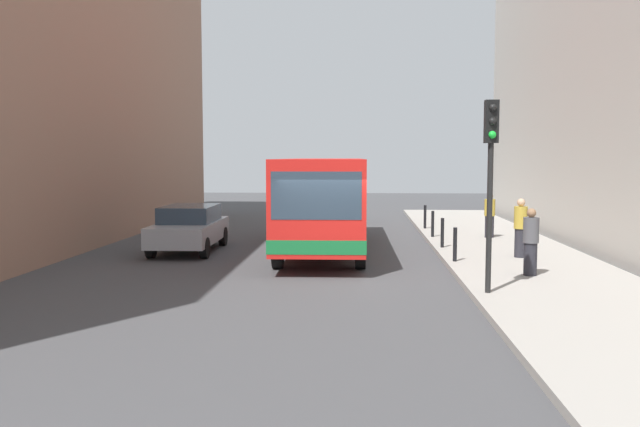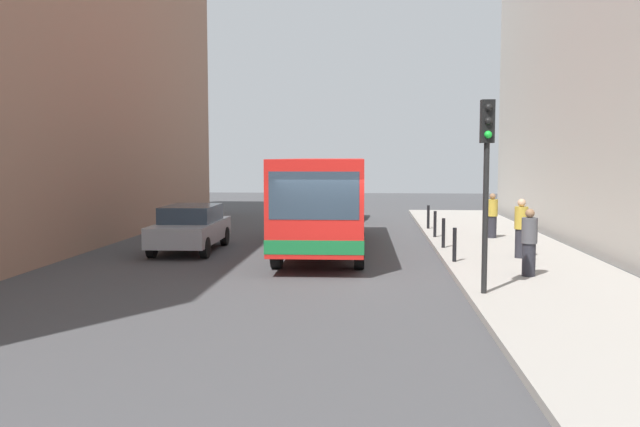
# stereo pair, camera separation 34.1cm
# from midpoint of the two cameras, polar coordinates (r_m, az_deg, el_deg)

# --- Properties ---
(ground_plane) EXTENTS (80.00, 80.00, 0.00)m
(ground_plane) POSITION_cam_midpoint_polar(r_m,az_deg,el_deg) (17.41, 1.17, -5.28)
(ground_plane) COLOR #424244
(sidewalk) EXTENTS (4.40, 40.00, 0.15)m
(sidewalk) POSITION_cam_midpoint_polar(r_m,az_deg,el_deg) (17.93, 18.74, -5.00)
(sidewalk) COLOR #9E9991
(sidewalk) RESTS_ON ground
(bus) EXTENTS (2.72, 11.06, 3.00)m
(bus) POSITION_cam_midpoint_polar(r_m,az_deg,el_deg) (22.19, 0.90, 1.39)
(bus) COLOR red
(bus) RESTS_ON ground
(car_beside_bus) EXTENTS (1.93, 4.43, 1.48)m
(car_beside_bus) POSITION_cam_midpoint_polar(r_m,az_deg,el_deg) (22.16, -10.53, -1.14)
(car_beside_bus) COLOR #A5A8AD
(car_beside_bus) RESTS_ON ground
(car_behind_bus) EXTENTS (2.10, 4.51, 1.48)m
(car_behind_bus) POSITION_cam_midpoint_polar(r_m,az_deg,el_deg) (32.78, 2.20, 0.85)
(car_behind_bus) COLOR #A5A8AD
(car_behind_bus) RESTS_ON ground
(traffic_light) EXTENTS (0.28, 0.33, 4.10)m
(traffic_light) POSITION_cam_midpoint_polar(r_m,az_deg,el_deg) (14.57, 14.68, 4.48)
(traffic_light) COLOR black
(traffic_light) RESTS_ON sidewalk
(bollard_near) EXTENTS (0.11, 0.11, 0.95)m
(bollard_near) POSITION_cam_midpoint_polar(r_m,az_deg,el_deg) (19.01, 11.90, -2.62)
(bollard_near) COLOR black
(bollard_near) RESTS_ON sidewalk
(bollard_mid) EXTENTS (0.11, 0.11, 0.95)m
(bollard_mid) POSITION_cam_midpoint_polar(r_m,az_deg,el_deg) (21.86, 10.92, -1.64)
(bollard_mid) COLOR black
(bollard_mid) RESTS_ON sidewalk
(bollard_far) EXTENTS (0.11, 0.11, 0.95)m
(bollard_far) POSITION_cam_midpoint_polar(r_m,az_deg,el_deg) (24.73, 10.16, -0.89)
(bollard_far) COLOR black
(bollard_far) RESTS_ON sidewalk
(bollard_farthest) EXTENTS (0.11, 0.11, 0.95)m
(bollard_farthest) POSITION_cam_midpoint_polar(r_m,az_deg,el_deg) (27.60, 9.57, -0.29)
(bollard_farthest) COLOR black
(bollard_farthest) RESTS_ON sidewalk
(pedestrian_near_signal) EXTENTS (0.38, 0.38, 1.66)m
(pedestrian_near_signal) POSITION_cam_midpoint_polar(r_m,az_deg,el_deg) (17.14, 17.95, -2.38)
(pedestrian_near_signal) COLOR #26262D
(pedestrian_near_signal) RESTS_ON sidewalk
(pedestrian_mid_sidewalk) EXTENTS (0.38, 0.38, 1.71)m
(pedestrian_mid_sidewalk) POSITION_cam_midpoint_polar(r_m,az_deg,el_deg) (20.17, 17.23, -1.22)
(pedestrian_mid_sidewalk) COLOR #26262D
(pedestrian_mid_sidewalk) RESTS_ON sidewalk
(pedestrian_far_sidewalk) EXTENTS (0.38, 0.38, 1.61)m
(pedestrian_far_sidewalk) POSITION_cam_midpoint_polar(r_m,az_deg,el_deg) (24.89, 14.85, -0.19)
(pedestrian_far_sidewalk) COLOR #26262D
(pedestrian_far_sidewalk) RESTS_ON sidewalk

